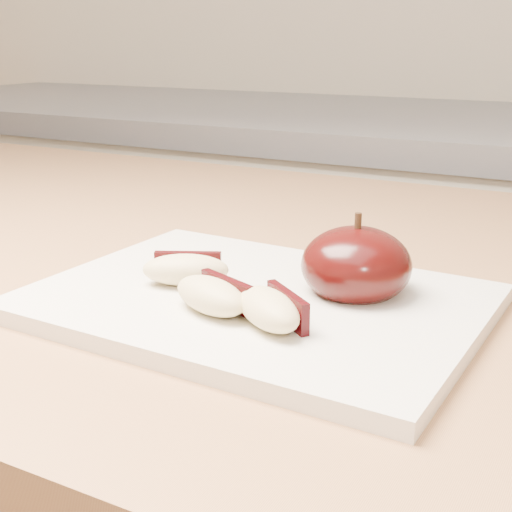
% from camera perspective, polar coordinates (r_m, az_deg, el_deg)
% --- Properties ---
extents(back_cabinet, '(2.40, 0.62, 0.94)m').
position_cam_1_polar(back_cabinet, '(1.37, 13.19, -9.06)').
color(back_cabinet, silver).
rests_on(back_cabinet, ground).
extents(cutting_board, '(0.28, 0.21, 0.01)m').
position_cam_1_polar(cutting_board, '(0.45, 0.00, -3.70)').
color(cutting_board, silver).
rests_on(cutting_board, island_counter).
extents(apple_half, '(0.08, 0.08, 0.06)m').
position_cam_1_polar(apple_half, '(0.45, 8.01, -0.74)').
color(apple_half, black).
rests_on(apple_half, cutting_board).
extents(apple_wedge_a, '(0.06, 0.05, 0.02)m').
position_cam_1_polar(apple_wedge_a, '(0.47, -5.63, -1.06)').
color(apple_wedge_a, '#D4BF86').
rests_on(apple_wedge_a, cutting_board).
extents(apple_wedge_b, '(0.06, 0.05, 0.02)m').
position_cam_1_polar(apple_wedge_b, '(0.42, -3.48, -3.15)').
color(apple_wedge_b, '#D4BF86').
rests_on(apple_wedge_b, cutting_board).
extents(apple_wedge_c, '(0.06, 0.06, 0.02)m').
position_cam_1_polar(apple_wedge_c, '(0.40, 1.18, -4.23)').
color(apple_wedge_c, '#D4BF86').
rests_on(apple_wedge_c, cutting_board).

